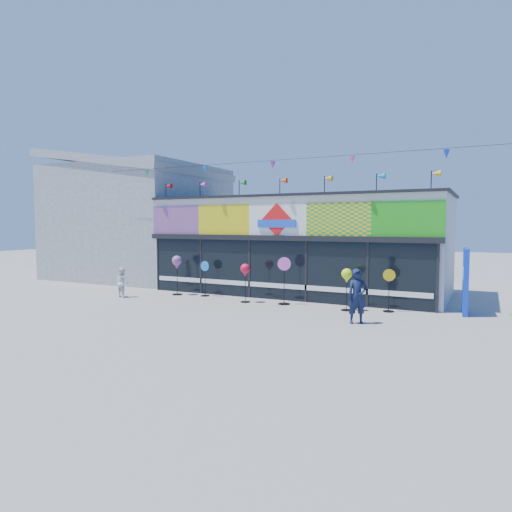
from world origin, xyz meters
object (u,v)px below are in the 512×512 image
Objects in this scene: blue_sign at (466,281)px; adult_man at (357,296)px; spinner_3 at (284,279)px; child at (122,282)px; spinner_2 at (245,271)px; spinner_4 at (347,277)px; spinner_0 at (177,263)px; spinner_5 at (389,289)px; spinner_1 at (205,278)px.

blue_sign is 1.32× the size of adult_man.
spinner_3 is 6.63m from child.
spinner_2 is at bearing -174.55° from blue_sign.
spinner_3 is at bearing 176.53° from spinner_4.
spinner_0 reaches higher than spinner_5.
blue_sign is 1.50× the size of spinner_4.
blue_sign reaches higher than spinner_1.
spinner_1 is at bearing 175.81° from spinner_4.
blue_sign is 2.42m from spinner_5.
spinner_0 is at bearing 179.28° from spinner_3.
blue_sign is 1.81× the size of child.
blue_sign is 1.32× the size of spinner_0.
adult_man is at bearing -174.01° from child.
blue_sign is at bearing 13.42° from adult_man.
adult_man is (6.84, -2.28, 0.05)m from spinner_1.
adult_man is (-0.48, -2.27, 0.05)m from spinner_5.
spinner_1 is at bearing -179.89° from blue_sign.
spinner_0 is at bearing 132.06° from adult_man.
adult_man is (0.84, -1.84, -0.34)m from spinner_4.
blue_sign reaches higher than spinner_2.
blue_sign is at bearing 17.41° from spinner_4.
spinner_3 is (4.85, -0.06, -0.39)m from spinner_0.
spinner_4 is at bearing -3.47° from spinner_3.
spinner_3 is (1.47, 0.25, -0.25)m from spinner_2.
spinner_0 is 1.12× the size of spinner_2.
adult_man is at bearing -18.46° from spinner_1.
spinner_3 is 3.78m from adult_man.
spinner_0 is 8.56m from spinner_5.
spinner_0 reaches higher than spinner_4.
spinner_5 is (1.32, 0.43, -0.39)m from spinner_4.
spinner_1 is at bearing 10.97° from spinner_0.
child is (-5.00, -1.15, -0.57)m from spinner_2.
spinner_1 is 6.03m from spinner_4.
blue_sign is at bearing 9.46° from spinner_2.
spinner_5 reaches higher than child.
spinner_2 is 5.16m from child.
blue_sign is 3.78m from spinner_4.
spinner_3 is 3.70m from spinner_5.
child is at bearing -173.15° from blue_sign.
adult_man is 1.36× the size of child.
spinner_2 is 0.84× the size of spinner_3.
child is at bearing -138.03° from spinner_0.
spinner_1 is at bearing 127.86° from adult_man.
blue_sign is 10.87m from spinner_0.
spinner_0 is 3.40m from spinner_2.
spinner_2 is at bearing -14.25° from spinner_1.
spinner_1 is 2.27m from spinner_2.
spinner_3 reaches higher than spinner_1.
spinner_4 is (3.84, 0.11, -0.01)m from spinner_2.
spinner_0 is at bearing -178.48° from spinner_5.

